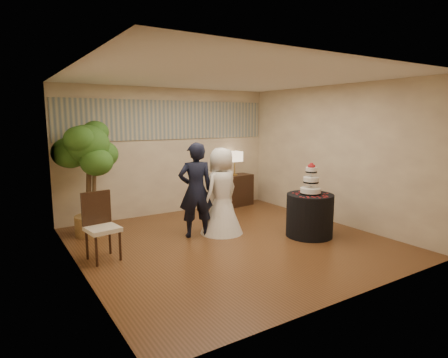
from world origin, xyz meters
TOP-DOWN VIEW (x-y plane):
  - floor at (0.00, 0.00)m, footprint 5.00×5.00m
  - ceiling at (0.00, 0.00)m, footprint 5.00×5.00m
  - wall_back at (0.00, 2.50)m, footprint 5.00×0.06m
  - wall_front at (0.00, -2.50)m, footprint 5.00×0.06m
  - wall_left at (-2.50, 0.00)m, footprint 0.06×5.00m
  - wall_right at (2.50, 0.00)m, footprint 0.06×5.00m
  - mural_border at (0.00, 2.48)m, footprint 4.90×0.02m
  - groom at (-0.37, 0.61)m, footprint 0.72×0.57m
  - bride at (0.13, 0.53)m, footprint 1.00×1.00m
  - cake_table at (1.39, -0.48)m, footprint 1.02×1.02m
  - wedding_cake at (1.39, -0.48)m, footprint 0.37×0.37m
  - console at (1.58, 2.26)m, footprint 0.96×0.51m
  - table_lamp at (1.58, 2.26)m, footprint 0.29×0.29m
  - ficus_tree at (-1.97, 1.73)m, footprint 1.30×1.30m
  - side_chair at (-2.11, 0.34)m, footprint 0.54×0.56m

SIDE VIEW (x-z plane):
  - floor at x=0.00m, z-range 0.00..0.00m
  - console at x=1.58m, z-range 0.00..0.77m
  - cake_table at x=1.39m, z-range 0.00..0.78m
  - side_chair at x=-2.11m, z-range 0.00..1.03m
  - bride at x=0.13m, z-range 0.00..1.61m
  - groom at x=-0.37m, z-range 0.00..1.72m
  - table_lamp at x=1.58m, z-range 0.77..1.35m
  - wedding_cake at x=1.39m, z-range 0.78..1.35m
  - ficus_tree at x=-1.97m, z-range 0.00..2.14m
  - wall_back at x=0.00m, z-range 0.00..2.80m
  - wall_front at x=0.00m, z-range 0.00..2.80m
  - wall_left at x=-2.50m, z-range 0.00..2.80m
  - wall_right at x=2.50m, z-range 0.00..2.80m
  - mural_border at x=0.00m, z-range 1.68..2.52m
  - ceiling at x=0.00m, z-range 2.80..2.80m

